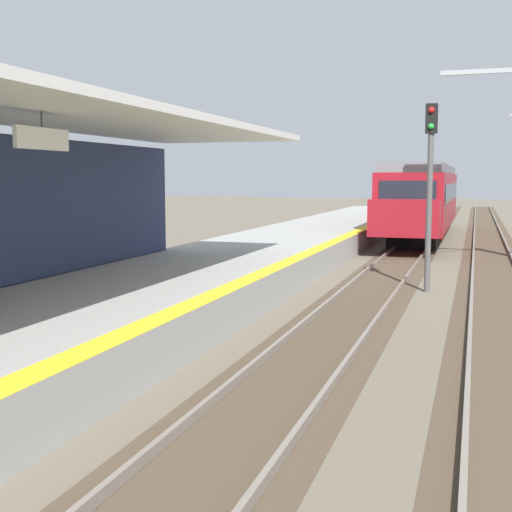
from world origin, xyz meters
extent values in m
cube|color=#999993|center=(-2.50, 16.00, 0.45)|extent=(5.00, 80.00, 0.90)
cube|color=yellow|center=(-0.25, 16.00, 0.90)|extent=(0.50, 80.00, 0.01)
cube|color=white|center=(-2.20, 9.34, 3.82)|extent=(0.08, 1.40, 0.36)
cylinder|color=#333333|center=(-2.20, 9.34, 4.14)|extent=(0.03, 0.03, 0.27)
cube|color=#4C3D2D|center=(1.90, 20.00, 0.00)|extent=(2.34, 120.00, 0.01)
cube|color=slate|center=(1.18, 20.00, 0.08)|extent=(0.08, 120.00, 0.15)
cube|color=slate|center=(2.62, 20.00, 0.08)|extent=(0.08, 120.00, 0.15)
cube|color=#4C3D2D|center=(5.30, 20.00, 0.00)|extent=(2.34, 120.00, 0.01)
cube|color=slate|center=(4.58, 20.00, 0.08)|extent=(0.08, 120.00, 0.15)
cube|color=maroon|center=(1.90, 37.24, 2.07)|extent=(2.90, 18.00, 2.70)
cube|color=slate|center=(1.90, 37.24, 3.64)|extent=(2.67, 18.00, 0.44)
cube|color=black|center=(1.90, 28.22, 2.48)|extent=(2.32, 0.06, 1.21)
cube|color=maroon|center=(1.90, 27.44, 1.60)|extent=(2.78, 1.60, 1.49)
cube|color=black|center=(3.36, 37.24, 2.48)|extent=(0.04, 15.84, 0.86)
cylinder|color=#333333|center=(1.90, 40.84, 4.31)|extent=(0.06, 0.06, 0.90)
cube|color=black|center=(1.90, 31.39, 0.36)|extent=(2.17, 2.20, 0.72)
cube|color=black|center=(1.90, 43.09, 0.36)|extent=(2.17, 2.20, 0.72)
cylinder|color=#4C4C4C|center=(3.37, 19.08, 2.20)|extent=(0.16, 0.16, 4.40)
cube|color=black|center=(3.37, 19.08, 4.80)|extent=(0.32, 0.24, 0.80)
sphere|color=red|center=(3.37, 18.94, 5.02)|extent=(0.16, 0.16, 0.16)
sphere|color=green|center=(3.37, 18.94, 4.58)|extent=(0.16, 0.16, 0.16)
cube|color=#9EA3A8|center=(5.64, 25.28, 6.90)|extent=(4.80, 0.16, 0.16)
camera|label=1|loc=(4.60, -0.25, 3.17)|focal=47.47mm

